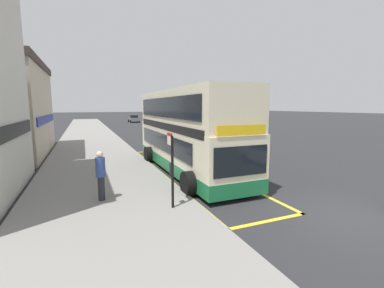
% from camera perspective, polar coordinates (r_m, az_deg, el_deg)
% --- Properties ---
extents(ground_plane, '(260.00, 260.00, 0.00)m').
position_cam_1_polar(ground_plane, '(38.41, -11.13, 2.81)').
color(ground_plane, '#28282B').
extents(pavement_near, '(6.00, 76.00, 0.14)m').
position_cam_1_polar(pavement_near, '(37.64, -21.63, 2.38)').
color(pavement_near, gray).
rests_on(pavement_near, ground).
extents(double_decker_bus, '(3.28, 10.87, 4.40)m').
position_cam_1_polar(double_decker_bus, '(14.25, -1.28, 2.26)').
color(double_decker_bus, beige).
rests_on(double_decker_bus, ground).
extents(bus_bay_markings, '(3.03, 14.01, 0.01)m').
position_cam_1_polar(bus_bay_markings, '(14.52, -1.21, -5.89)').
color(bus_bay_markings, yellow).
rests_on(bus_bay_markings, ground).
extents(bus_stop_sign, '(0.09, 0.51, 2.53)m').
position_cam_1_polar(bus_stop_sign, '(8.77, -4.48, -4.33)').
color(bus_stop_sign, black).
rests_on(bus_stop_sign, pavement_near).
extents(parked_car_black_ahead, '(2.09, 4.20, 1.62)m').
position_cam_1_polar(parked_car_black_ahead, '(34.20, -0.84, 3.65)').
color(parked_car_black_ahead, black).
rests_on(parked_car_black_ahead, ground).
extents(parked_car_grey_behind, '(2.09, 4.20, 1.62)m').
position_cam_1_polar(parked_car_grey_behind, '(59.74, -12.63, 5.44)').
color(parked_car_grey_behind, slate).
rests_on(parked_car_grey_behind, ground).
extents(parked_car_silver_far, '(2.09, 4.20, 1.62)m').
position_cam_1_polar(parked_car_silver_far, '(30.92, -3.21, 3.15)').
color(parked_car_silver_far, '#B2B5BA').
rests_on(parked_car_silver_far, ground).
extents(pedestrian_waiting_near_sign, '(0.34, 0.34, 1.83)m').
position_cam_1_polar(pedestrian_waiting_near_sign, '(10.05, -19.38, -6.11)').
color(pedestrian_waiting_near_sign, '#26262D').
rests_on(pedestrian_waiting_near_sign, pavement_near).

